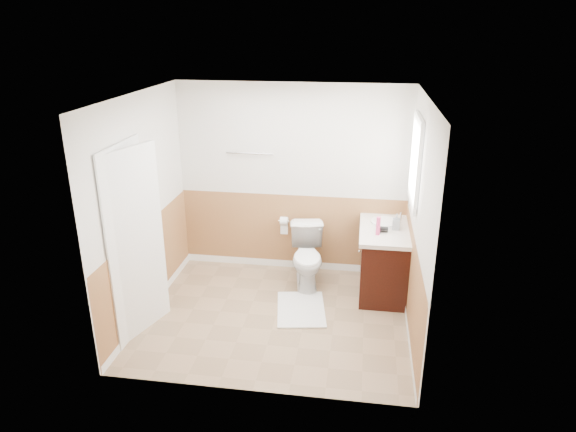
% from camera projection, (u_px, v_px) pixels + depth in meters
% --- Properties ---
extents(floor, '(3.00, 3.00, 0.00)m').
position_uv_depth(floor, '(276.00, 316.00, 5.95)').
color(floor, '#8C7051').
rests_on(floor, ground).
extents(ceiling, '(3.00, 3.00, 0.00)m').
position_uv_depth(ceiling, '(274.00, 96.00, 5.06)').
color(ceiling, white).
rests_on(ceiling, floor).
extents(wall_back, '(3.00, 0.00, 3.00)m').
position_uv_depth(wall_back, '(292.00, 180.00, 6.70)').
color(wall_back, silver).
rests_on(wall_back, floor).
extents(wall_front, '(3.00, 0.00, 3.00)m').
position_uv_depth(wall_front, '(249.00, 269.00, 4.30)').
color(wall_front, silver).
rests_on(wall_front, floor).
extents(wall_left, '(0.00, 3.00, 3.00)m').
position_uv_depth(wall_left, '(142.00, 208.00, 5.71)').
color(wall_left, silver).
rests_on(wall_left, floor).
extents(wall_right, '(0.00, 3.00, 3.00)m').
position_uv_depth(wall_right, '(419.00, 223.00, 5.29)').
color(wall_right, silver).
rests_on(wall_right, floor).
extents(wainscot_back, '(3.00, 0.00, 3.00)m').
position_uv_depth(wainscot_back, '(292.00, 234.00, 6.96)').
color(wainscot_back, '#A27241').
rests_on(wainscot_back, floor).
extents(wainscot_front, '(3.00, 0.00, 3.00)m').
position_uv_depth(wainscot_front, '(251.00, 344.00, 4.58)').
color(wainscot_front, '#A27241').
rests_on(wainscot_front, floor).
extents(wainscot_left, '(0.00, 2.60, 2.60)m').
position_uv_depth(wainscot_left, '(150.00, 269.00, 5.97)').
color(wainscot_left, '#A27241').
rests_on(wainscot_left, floor).
extents(wainscot_right, '(0.00, 2.60, 2.60)m').
position_uv_depth(wainscot_right, '(411.00, 287.00, 5.56)').
color(wainscot_right, '#A27241').
rests_on(wainscot_right, floor).
extents(toilet, '(0.54, 0.81, 0.77)m').
position_uv_depth(toilet, '(308.00, 257.00, 6.53)').
color(toilet, white).
rests_on(toilet, floor).
extents(bath_mat, '(0.67, 0.88, 0.02)m').
position_uv_depth(bath_mat, '(301.00, 309.00, 6.07)').
color(bath_mat, silver).
rests_on(bath_mat, floor).
extents(vanity_cabinet, '(0.55, 1.10, 0.80)m').
position_uv_depth(vanity_cabinet, '(383.00, 260.00, 6.41)').
color(vanity_cabinet, black).
rests_on(vanity_cabinet, floor).
extents(vanity_knob_left, '(0.03, 0.03, 0.03)m').
position_uv_depth(vanity_knob_left, '(359.00, 251.00, 6.30)').
color(vanity_knob_left, silver).
rests_on(vanity_knob_left, vanity_cabinet).
extents(vanity_knob_right, '(0.03, 0.03, 0.03)m').
position_uv_depth(vanity_knob_right, '(360.00, 245.00, 6.49)').
color(vanity_knob_right, silver).
rests_on(vanity_knob_right, vanity_cabinet).
extents(countertop, '(0.60, 1.15, 0.05)m').
position_uv_depth(countertop, '(385.00, 229.00, 6.26)').
color(countertop, white).
rests_on(countertop, vanity_cabinet).
extents(sink_basin, '(0.36, 0.36, 0.02)m').
position_uv_depth(sink_basin, '(385.00, 222.00, 6.38)').
color(sink_basin, white).
rests_on(sink_basin, countertop).
extents(faucet, '(0.02, 0.02, 0.14)m').
position_uv_depth(faucet, '(400.00, 218.00, 6.34)').
color(faucet, silver).
rests_on(faucet, countertop).
extents(lotion_bottle, '(0.05, 0.05, 0.22)m').
position_uv_depth(lotion_bottle, '(378.00, 226.00, 5.98)').
color(lotion_bottle, '#E43B7B').
rests_on(lotion_bottle, countertop).
extents(soap_dispenser, '(0.10, 0.10, 0.19)m').
position_uv_depth(soap_dispenser, '(396.00, 222.00, 6.15)').
color(soap_dispenser, gray).
rests_on(soap_dispenser, countertop).
extents(hair_dryer_body, '(0.14, 0.07, 0.07)m').
position_uv_depth(hair_dryer_body, '(382.00, 229.00, 6.09)').
color(hair_dryer_body, black).
rests_on(hair_dryer_body, countertop).
extents(hair_dryer_handle, '(0.03, 0.03, 0.07)m').
position_uv_depth(hair_dryer_handle, '(379.00, 230.00, 6.16)').
color(hair_dryer_handle, black).
rests_on(hair_dryer_handle, countertop).
extents(mirror_panel, '(0.02, 0.35, 0.90)m').
position_uv_depth(mirror_panel, '(411.00, 166.00, 6.21)').
color(mirror_panel, silver).
rests_on(mirror_panel, wall_right).
extents(window_frame, '(0.04, 0.80, 1.00)m').
position_uv_depth(window_frame, '(415.00, 161.00, 5.66)').
color(window_frame, white).
rests_on(window_frame, wall_right).
extents(window_glass, '(0.01, 0.70, 0.90)m').
position_uv_depth(window_glass, '(417.00, 161.00, 5.66)').
color(window_glass, white).
rests_on(window_glass, wall_right).
extents(door, '(0.29, 0.78, 2.04)m').
position_uv_depth(door, '(136.00, 244.00, 5.36)').
color(door, white).
rests_on(door, wall_left).
extents(door_frame, '(0.02, 0.92, 2.10)m').
position_uv_depth(door_frame, '(129.00, 242.00, 5.37)').
color(door_frame, white).
rests_on(door_frame, wall_left).
extents(door_knob, '(0.06, 0.06, 0.06)m').
position_uv_depth(door_knob, '(154.00, 238.00, 5.68)').
color(door_knob, silver).
rests_on(door_knob, door).
extents(towel_bar, '(0.62, 0.02, 0.02)m').
position_uv_depth(towel_bar, '(250.00, 153.00, 6.61)').
color(towel_bar, silver).
rests_on(towel_bar, wall_back).
extents(tp_holder_bar, '(0.14, 0.02, 0.02)m').
position_uv_depth(tp_holder_bar, '(284.00, 221.00, 6.85)').
color(tp_holder_bar, silver).
rests_on(tp_holder_bar, wall_back).
extents(tp_roll, '(0.10, 0.11, 0.11)m').
position_uv_depth(tp_roll, '(284.00, 221.00, 6.85)').
color(tp_roll, white).
rests_on(tp_roll, tp_holder_bar).
extents(tp_sheet, '(0.10, 0.01, 0.16)m').
position_uv_depth(tp_sheet, '(284.00, 229.00, 6.88)').
color(tp_sheet, white).
rests_on(tp_sheet, tp_roll).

